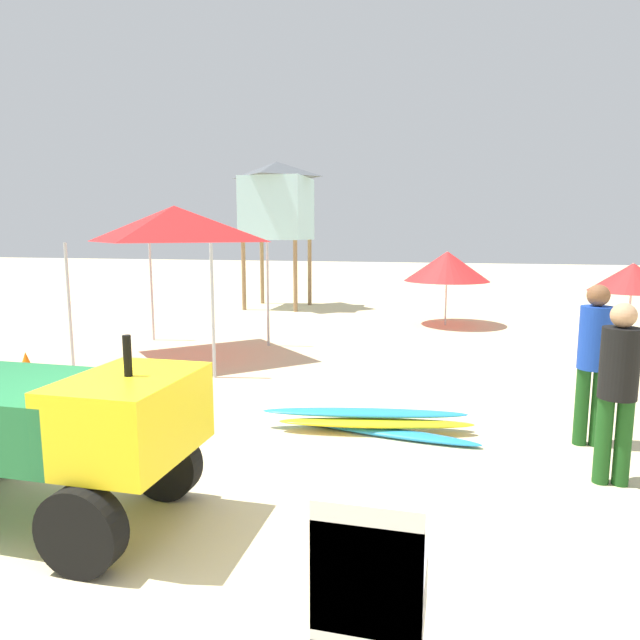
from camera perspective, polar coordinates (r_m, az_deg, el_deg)
ground at (r=4.60m, az=-21.48°, el=-20.60°), size 80.00×80.00×0.00m
utility_cart at (r=4.85m, az=-26.83°, el=-9.30°), size 2.56×1.29×1.50m
stacked_plastic_chairs at (r=2.78m, az=5.10°, el=-25.49°), size 0.48×0.48×1.11m
surfboard_pile at (r=6.40m, az=5.61°, el=-10.28°), size 2.48×0.77×0.24m
lifeguard_near_left at (r=6.44m, az=26.11°, el=-3.14°), size 0.32×0.32×1.70m
lifeguard_near_right at (r=5.54m, az=28.07°, el=-5.62°), size 0.32×0.32×1.63m
popup_canopy at (r=10.32m, az=-14.58°, el=9.43°), size 2.59×2.59×2.69m
lifeguard_tower at (r=16.86m, az=-4.41°, el=12.00°), size 1.98×1.98×4.28m
beach_umbrella_left at (r=13.89m, az=12.81°, el=5.36°), size 2.05×2.05×1.79m
beach_umbrella_mid at (r=12.54m, az=29.21°, el=3.80°), size 1.60×1.60×1.64m
traffic_cone_near at (r=9.36m, az=-27.70°, el=-4.36°), size 0.34×0.34×0.49m
cooler_box at (r=7.16m, az=-23.68°, el=-8.46°), size 0.47×0.39×0.36m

